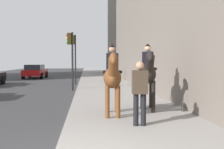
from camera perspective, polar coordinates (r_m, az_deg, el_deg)
The scene contains 6 objects.
mounted_horse_near at distance 8.13m, azimuth 0.08°, elevation -0.41°, with size 2.15×0.66×2.25m.
mounted_horse_far at distance 9.05m, azimuth 7.83°, elevation 0.33°, with size 2.14×0.79×2.32m.
pedestrian_greeting at distance 6.91m, azimuth 6.09°, elevation -3.15°, with size 0.28×0.42×1.70m.
car_near_lane at distance 28.51m, azimuth -16.43°, elevation 0.71°, with size 4.20×2.18×1.44m.
traffic_light_near_curb at distance 16.28m, azimuth -8.97°, elevation 5.02°, with size 0.20×0.44×3.59m.
traffic_light_far_curb at distance 20.56m, azimuth -8.26°, elevation 5.07°, with size 0.20×0.44×3.86m.
Camera 1 is at (-4.25, -0.61, 1.84)m, focal length 41.88 mm.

